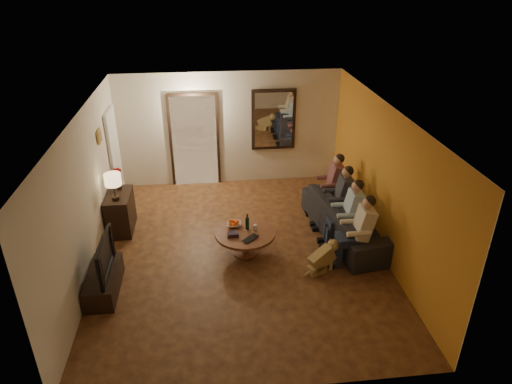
{
  "coord_description": "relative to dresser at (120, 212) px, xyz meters",
  "views": [
    {
      "loc": [
        -0.51,
        -6.85,
        4.71
      ],
      "look_at": [
        0.3,
        0.3,
        1.05
      ],
      "focal_mm": 32.0,
      "sensor_mm": 36.0,
      "label": 1
    }
  ],
  "objects": [
    {
      "name": "sofa",
      "position": [
        4.31,
        -0.7,
        -0.02
      ],
      "size": [
        2.55,
        1.32,
        0.71
      ],
      "primitive_type": "imported",
      "rotation": [
        0.0,
        0.0,
        1.73
      ],
      "color": "black",
      "rests_on": "floor"
    },
    {
      "name": "right_wall",
      "position": [
        4.75,
        -1.05,
        0.92
      ],
      "size": [
        0.02,
        6.0,
        2.6
      ],
      "primitive_type": "cube",
      "color": "beige",
      "rests_on": "floor"
    },
    {
      "name": "table_lamp",
      "position": [
        0.0,
        -0.22,
        0.65
      ],
      "size": [
        0.3,
        0.3,
        0.54
      ],
      "primitive_type": null,
      "color": "beige",
      "rests_on": "dresser"
    },
    {
      "name": "door_trim",
      "position": [
        1.45,
        1.92,
        0.67
      ],
      "size": [
        1.12,
        0.04,
        2.22
      ],
      "primitive_type": "cube",
      "color": "black",
      "rests_on": "floor"
    },
    {
      "name": "person_c",
      "position": [
        4.21,
        -0.4,
        0.22
      ],
      "size": [
        0.6,
        0.4,
        1.2
      ],
      "primitive_type": null,
      "color": "tan",
      "rests_on": "sofa"
    },
    {
      "name": "dresser",
      "position": [
        0.0,
        0.0,
        0.0
      ],
      "size": [
        0.45,
        0.86,
        0.76
      ],
      "primitive_type": "cube",
      "color": "black",
      "rests_on": "floor"
    },
    {
      "name": "back_wall",
      "position": [
        2.25,
        1.95,
        0.92
      ],
      "size": [
        5.0,
        0.02,
        2.6
      ],
      "primitive_type": "cube",
      "color": "beige",
      "rests_on": "floor"
    },
    {
      "name": "mirror_glass",
      "position": [
        3.25,
        1.88,
        1.12
      ],
      "size": [
        0.86,
        0.02,
        1.26
      ],
      "primitive_type": "cube",
      "color": "white",
      "rests_on": "back_wall"
    },
    {
      "name": "art_canvas",
      "position": [
        -0.21,
        0.25,
        1.47
      ],
      "size": [
        0.01,
        0.22,
        0.18
      ],
      "primitive_type": "cube",
      "color": "brown",
      "rests_on": "left_wall"
    },
    {
      "name": "book_stack",
      "position": [
        2.1,
        -1.2,
        0.1
      ],
      "size": [
        0.2,
        0.15,
        0.07
      ],
      "primitive_type": null,
      "color": "black",
      "rests_on": "coffee_table"
    },
    {
      "name": "kitchen_doorway",
      "position": [
        1.45,
        1.93,
        0.67
      ],
      "size": [
        1.0,
        0.06,
        2.1
      ],
      "primitive_type": "cube",
      "color": "#FFE0A5",
      "rests_on": "floor"
    },
    {
      "name": "bowl",
      "position": [
        2.14,
        -0.88,
        0.1
      ],
      "size": [
        0.26,
        0.26,
        0.06
      ],
      "primitive_type": "imported",
      "color": "white",
      "rests_on": "coffee_table"
    },
    {
      "name": "orange_accent",
      "position": [
        4.74,
        -1.05,
        0.92
      ],
      "size": [
        0.01,
        6.0,
        2.6
      ],
      "primitive_type": "cube",
      "color": "orange",
      "rests_on": "right_wall"
    },
    {
      "name": "tv_stand",
      "position": [
        0.0,
        -1.9,
        -0.2
      ],
      "size": [
        0.45,
        1.1,
        0.37
      ],
      "primitive_type": "cube",
      "color": "black",
      "rests_on": "floor"
    },
    {
      "name": "fridge_glimpse",
      "position": [
        1.7,
        1.93,
        0.52
      ],
      "size": [
        0.45,
        0.03,
        1.7
      ],
      "primitive_type": "cube",
      "color": "silver",
      "rests_on": "floor"
    },
    {
      "name": "mirror_frame",
      "position": [
        3.25,
        1.91,
        1.12
      ],
      "size": [
        1.0,
        0.05,
        1.4
      ],
      "primitive_type": "cube",
      "color": "black",
      "rests_on": "back_wall"
    },
    {
      "name": "ceiling",
      "position": [
        2.25,
        -1.05,
        2.22
      ],
      "size": [
        5.0,
        6.0,
        0.01
      ],
      "primitive_type": "cube",
      "color": "white",
      "rests_on": "back_wall"
    },
    {
      "name": "flower_vase",
      "position": [
        0.0,
        0.22,
        0.6
      ],
      "size": [
        0.14,
        0.14,
        0.44
      ],
      "primitive_type": null,
      "color": "#B01312",
      "rests_on": "dresser"
    },
    {
      "name": "white_door",
      "position": [
        -0.21,
        1.25,
        0.64
      ],
      "size": [
        0.06,
        0.85,
        2.04
      ],
      "primitive_type": "cube",
      "color": "white",
      "rests_on": "floor"
    },
    {
      "name": "laptop",
      "position": [
        2.42,
        -1.38,
        0.08
      ],
      "size": [
        0.39,
        0.38,
        0.03
      ],
      "primitive_type": "imported",
      "rotation": [
        0.0,
        0.0,
        0.73
      ],
      "color": "black",
      "rests_on": "coffee_table"
    },
    {
      "name": "person_b",
      "position": [
        4.21,
        -1.0,
        0.22
      ],
      "size": [
        0.6,
        0.4,
        1.2
      ],
      "primitive_type": null,
      "color": "tan",
      "rests_on": "sofa"
    },
    {
      "name": "wine_bottle",
      "position": [
        2.37,
        -1.0,
        0.22
      ],
      "size": [
        0.07,
        0.07,
        0.31
      ],
      "primitive_type": null,
      "color": "black",
      "rests_on": "coffee_table"
    },
    {
      "name": "framed_art",
      "position": [
        -0.22,
        0.25,
        1.47
      ],
      "size": [
        0.03,
        0.28,
        0.24
      ],
      "primitive_type": "cube",
      "color": "#B28C33",
      "rests_on": "left_wall"
    },
    {
      "name": "floor",
      "position": [
        2.25,
        -1.05,
        -0.38
      ],
      "size": [
        5.0,
        6.0,
        0.01
      ],
      "primitive_type": "cube",
      "color": "#3F1D10",
      "rests_on": "ground"
    },
    {
      "name": "person_a",
      "position": [
        4.21,
        -1.6,
        0.22
      ],
      "size": [
        0.6,
        0.4,
        1.2
      ],
      "primitive_type": null,
      "color": "tan",
      "rests_on": "sofa"
    },
    {
      "name": "person_d",
      "position": [
        4.21,
        0.2,
        0.22
      ],
      "size": [
        0.6,
        0.4,
        1.2
      ],
      "primitive_type": null,
      "color": "tan",
      "rests_on": "sofa"
    },
    {
      "name": "wine_glass",
      "position": [
        2.5,
        -1.05,
        0.12
      ],
      "size": [
        0.06,
        0.06,
        0.1
      ],
      "primitive_type": "cylinder",
      "color": "silver",
      "rests_on": "coffee_table"
    },
    {
      "name": "left_wall",
      "position": [
        -0.25,
        -1.05,
        0.92
      ],
      "size": [
        0.02,
        6.0,
        2.6
      ],
      "primitive_type": "cube",
      "color": "beige",
      "rests_on": "floor"
    },
    {
      "name": "tv",
      "position": [
        0.0,
        -1.9,
        0.28
      ],
      "size": [
        1.02,
        0.13,
        0.59
      ],
      "primitive_type": "imported",
      "rotation": [
        0.0,
        0.0,
        1.57
      ],
      "color": "black",
      "rests_on": "tv_stand"
    },
    {
      "name": "oranges",
      "position": [
        2.14,
        -0.88,
        0.17
      ],
      "size": [
        0.2,
        0.2,
        0.08
      ],
      "primitive_type": null,
      "color": "#FF5815",
      "rests_on": "bowl"
    },
    {
      "name": "dog",
      "position": [
        3.55,
        -1.76,
        -0.1
      ],
      "size": [
        0.61,
        0.45,
        0.56
      ],
      "primitive_type": null,
      "rotation": [
        0.0,
        0.0,
        0.43
      ],
      "color": "#9C8048",
      "rests_on": "floor"
    },
    {
      "name": "coffee_table",
      "position": [
        2.32,
        -1.1,
        -0.16
      ],
      "size": [
        1.35,
        1.35,
        0.45
      ],
      "primitive_type": "cylinder",
      "rotation": [
        0.0,
        0.0,
        0.31
      ],
      "color": "#5B2C1B",
      "rests_on": "floor"
    },
    {
      "name": "front_wall",
      "position": [
        2.25,
        -4.05,
        0.92
      ],
      "size": [
        5.0,
        0.02,
        2.6
      ],
      "primitive_type": "cube",
      "color": "beige",
      "rests_on": "floor"
    }
  ]
}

